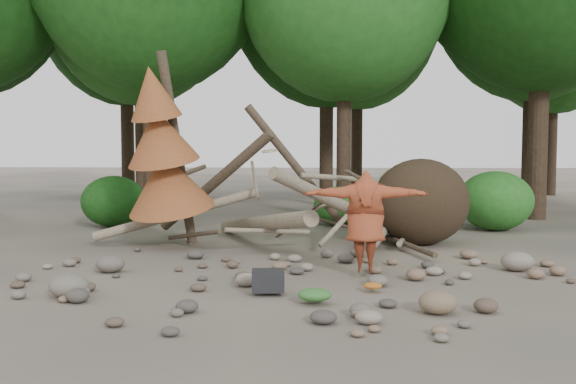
{
  "coord_description": "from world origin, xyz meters",
  "views": [
    {
      "loc": [
        0.34,
        -10.43,
        2.24
      ],
      "look_at": [
        -0.29,
        1.5,
        1.4
      ],
      "focal_mm": 40.0,
      "sensor_mm": 36.0,
      "label": 1
    }
  ],
  "objects": [
    {
      "name": "dead_conifer",
      "position": [
        -3.12,
        3.37,
        2.11
      ],
      "size": [
        2.06,
        2.16,
        4.35
      ],
      "color": "#4C3F30",
      "rests_on": "ground"
    },
    {
      "name": "boulder_mid_left",
      "position": [
        -3.44,
        0.72,
        0.16
      ],
      "size": [
        0.52,
        0.47,
        0.31
      ],
      "primitive_type": "ellipsoid",
      "color": "#615952",
      "rests_on": "ground"
    },
    {
      "name": "ground",
      "position": [
        0.0,
        0.0,
        0.0
      ],
      "size": [
        120.0,
        120.0,
        0.0
      ],
      "primitive_type": "plane",
      "color": "#514C44",
      "rests_on": "ground"
    },
    {
      "name": "bush_left",
      "position": [
        -5.5,
        7.2,
        0.72
      ],
      "size": [
        1.8,
        1.8,
        1.44
      ],
      "primitive_type": "ellipsoid",
      "color": "#184A13",
      "rests_on": "ground"
    },
    {
      "name": "bush_right",
      "position": [
        5.0,
        7.0,
        0.8
      ],
      "size": [
        2.0,
        2.0,
        1.6
      ],
      "primitive_type": "ellipsoid",
      "color": "#297022",
      "rests_on": "ground"
    },
    {
      "name": "boulder_front_left",
      "position": [
        -3.41,
        -1.22,
        0.18
      ],
      "size": [
        0.6,
        0.54,
        0.36
      ],
      "primitive_type": "ellipsoid",
      "color": "#6D675B",
      "rests_on": "ground"
    },
    {
      "name": "deadfall_pile",
      "position": [
        2.02,
        4.24,
        0.95
      ],
      "size": [
        8.55,
        5.24,
        3.3
      ],
      "color": "#332619",
      "rests_on": "ground"
    },
    {
      "name": "cloth_orange",
      "position": [
        1.13,
        -0.63,
        0.05
      ],
      "size": [
        0.29,
        0.24,
        0.11
      ],
      "primitive_type": "ellipsoid",
      "color": "#A35B1B",
      "rests_on": "ground"
    },
    {
      "name": "boulder_front_right",
      "position": [
        1.9,
        -1.87,
        0.16
      ],
      "size": [
        0.52,
        0.47,
        0.31
      ],
      "primitive_type": "ellipsoid",
      "color": "#79644B",
      "rests_on": "ground"
    },
    {
      "name": "frisbee_thrower",
      "position": [
        1.09,
        0.6,
        0.96
      ],
      "size": [
        2.89,
        0.87,
        2.13
      ],
      "color": "brown",
      "rests_on": "ground"
    },
    {
      "name": "bush_mid",
      "position": [
        0.8,
        7.8,
        0.56
      ],
      "size": [
        1.4,
        1.4,
        1.12
      ],
      "primitive_type": "ellipsoid",
      "color": "#205E1B",
      "rests_on": "ground"
    },
    {
      "name": "backpack",
      "position": [
        -0.47,
        -0.89,
        0.16
      ],
      "size": [
        0.51,
        0.36,
        0.33
      ],
      "primitive_type": "cube",
      "rotation": [
        0.0,
        0.0,
        0.08
      ],
      "color": "black",
      "rests_on": "ground"
    },
    {
      "name": "boulder_mid_right",
      "position": [
        3.88,
        1.23,
        0.18
      ],
      "size": [
        0.59,
        0.53,
        0.35
      ],
      "primitive_type": "ellipsoid",
      "color": "gray",
      "rests_on": "ground"
    },
    {
      "name": "cloth_green",
      "position": [
        0.24,
        -1.44,
        0.09
      ],
      "size": [
        0.49,
        0.41,
        0.18
      ],
      "primitive_type": "ellipsoid",
      "color": "#2F6829",
      "rests_on": "ground"
    }
  ]
}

